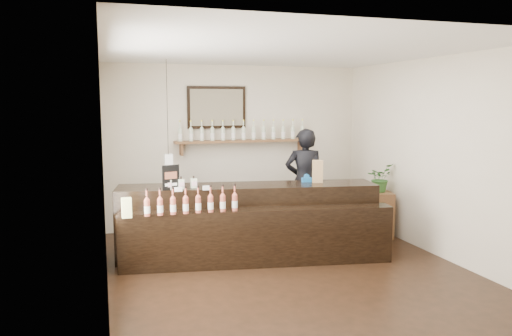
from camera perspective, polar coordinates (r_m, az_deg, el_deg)
The scene contains 10 objects.
ground at distance 6.72m, azimuth 3.39°, elevation -11.31°, with size 5.00×5.00×0.00m, color black.
room_shell at distance 6.38m, azimuth 3.51°, elevation 3.34°, with size 5.00×5.00×5.00m.
back_wall_decor at distance 8.59m, azimuth -3.02°, elevation 4.75°, with size 2.66×0.96×1.69m.
counter at distance 7.00m, azimuth -0.66°, elevation -6.45°, with size 3.68×1.54×1.18m.
promo_sign at distance 6.69m, azimuth -9.71°, elevation -1.07°, with size 0.23×0.08×0.33m.
paper_bag at distance 7.26m, azimuth 7.05°, elevation -0.39°, with size 0.18×0.15×0.32m.
tape_dispenser at distance 7.29m, azimuth 5.80°, elevation -1.25°, with size 0.15×0.06×0.12m.
side_cabinet at distance 8.37m, azimuth 13.82°, elevation -5.12°, with size 0.47×0.57×0.73m.
potted_plant at distance 8.26m, azimuth 13.95°, elevation -1.10°, with size 0.41×0.35×0.45m, color #2D5B24.
shopkeeper at distance 8.22m, azimuth 5.56°, elevation -0.77°, with size 0.72×0.47×1.97m, color black.
Camera 1 is at (-2.25, -5.95, 2.16)m, focal length 35.00 mm.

